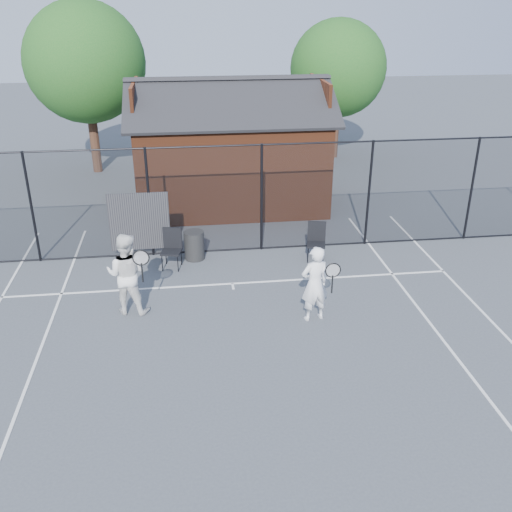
{
  "coord_description": "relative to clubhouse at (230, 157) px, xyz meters",
  "views": [
    {
      "loc": [
        -1.02,
        -9.5,
        6.54
      ],
      "look_at": [
        0.49,
        2.19,
        1.1
      ],
      "focal_mm": 40.0,
      "sensor_mm": 36.0,
      "label": 1
    }
  ],
  "objects": [
    {
      "name": "tree_right",
      "position": [
        5.0,
        5.5,
        2.1
      ],
      "size": [
        3.97,
        3.97,
        5.7
      ],
      "color": "#301E13",
      "rests_on": "ground"
    },
    {
      "name": "clubhouse",
      "position": [
        0.0,
        0.0,
        0.0
      ],
      "size": [
        6.5,
        4.36,
        4.19
      ],
      "color": "#5E2B16",
      "rests_on": "ground"
    },
    {
      "name": "ground",
      "position": [
        -0.5,
        -9.0,
        -1.61
      ],
      "size": [
        80.0,
        80.0,
        0.0
      ],
      "primitive_type": "plane",
      "color": "#42464C",
      "rests_on": "ground"
    },
    {
      "name": "fence",
      "position": [
        -0.8,
        -4.0,
        -0.16
      ],
      "size": [
        22.04,
        3.0,
        3.0
      ],
      "color": "black",
      "rests_on": "ground"
    },
    {
      "name": "waste_bin",
      "position": [
        -1.37,
        -4.4,
        -1.21
      ],
      "size": [
        0.59,
        0.59,
        0.78
      ],
      "primitive_type": "cylinder",
      "rotation": [
        0.0,
        0.0,
        -0.1
      ],
      "color": "#262626",
      "rests_on": "ground"
    },
    {
      "name": "court_lines",
      "position": [
        -0.5,
        -10.32,
        -1.6
      ],
      "size": [
        11.02,
        18.0,
        0.01
      ],
      "color": "silver",
      "rests_on": "ground"
    },
    {
      "name": "player_front",
      "position": [
        1.12,
        -7.89,
        -0.74
      ],
      "size": [
        0.81,
        0.64,
        1.73
      ],
      "color": "white",
      "rests_on": "ground"
    },
    {
      "name": "tree_left",
      "position": [
        -5.0,
        4.5,
        2.58
      ],
      "size": [
        4.48,
        4.48,
        6.44
      ],
      "color": "#301E13",
      "rests_on": "ground"
    },
    {
      "name": "chair_left",
      "position": [
        -1.98,
        -4.9,
        -1.09
      ],
      "size": [
        0.59,
        0.61,
        1.03
      ],
      "primitive_type": "cube",
      "rotation": [
        0.0,
        0.0,
        -0.22
      ],
      "color": "black",
      "rests_on": "ground"
    },
    {
      "name": "player_back",
      "position": [
        -2.91,
        -7.02,
        -0.67
      ],
      "size": [
        1.09,
        0.91,
        1.88
      ],
      "color": "white",
      "rests_on": "ground"
    },
    {
      "name": "chair_right",
      "position": [
        1.85,
        -4.9,
        -1.1
      ],
      "size": [
        0.59,
        0.61,
        1.01
      ],
      "primitive_type": "cube",
      "rotation": [
        0.0,
        0.0,
        -0.24
      ],
      "color": "black",
      "rests_on": "ground"
    }
  ]
}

